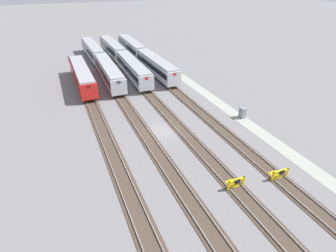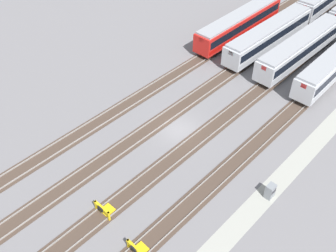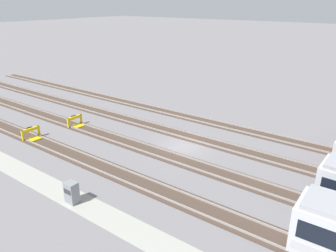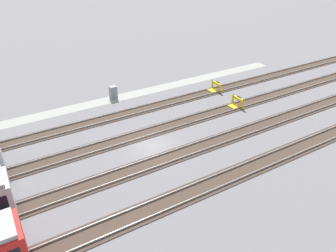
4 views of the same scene
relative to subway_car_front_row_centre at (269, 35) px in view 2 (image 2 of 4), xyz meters
name	(u,v)px [view 2 (image 2 of 4)]	position (x,y,z in m)	size (l,w,h in m)	color
ground_plane	(179,130)	(-21.93, -2.51, -2.04)	(400.00, 400.00, 0.00)	slate
service_walkway	(272,188)	(-21.93, -14.71, -2.04)	(54.00, 2.00, 0.01)	#9E9E93
rail_track_nearest	(234,164)	(-21.93, -10.14, -2.00)	(90.00, 2.24, 0.21)	#47382D
rail_track_near_inner	(196,140)	(-21.93, -5.05, -2.00)	(90.00, 2.24, 0.21)	#47382D
rail_track_middle	(163,120)	(-21.93, 0.03, -2.00)	(90.00, 2.24, 0.21)	#47382D
rail_track_far_inner	(133,101)	(-21.93, 5.12, -2.00)	(90.00, 2.24, 0.21)	#47382D
subway_car_front_row_centre	(269,35)	(0.00, 0.00, 0.00)	(18.05, 3.20, 3.70)	#B7BABF
subway_car_front_row_right_inner	(300,48)	(0.00, -4.99, 0.00)	(18.06, 3.21, 3.70)	#B7BABF
subway_car_back_row_leftmost	(239,24)	(0.00, 5.14, 0.00)	(18.00, 2.85, 3.70)	red
subway_car_back_row_centre	(335,62)	(0.00, -10.08, 0.00)	(18.03, 3.06, 3.70)	#B7BABF
bumper_stop_nearest_track	(138,249)	(-35.59, -10.15, -1.53)	(1.37, 2.01, 1.22)	gold
bumper_stop_near_inner_track	(104,209)	(-34.90, -5.05, -1.53)	(1.35, 2.00, 1.22)	gold
electrical_cabinet	(270,191)	(-23.01, -15.00, -1.24)	(0.90, 0.73, 1.60)	gray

